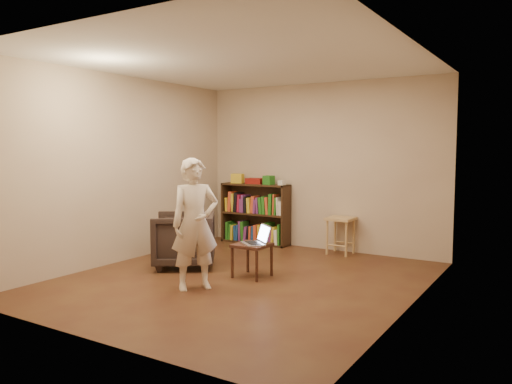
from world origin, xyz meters
The scene contains 15 objects.
floor centered at (0.00, 0.00, 0.00)m, with size 4.50×4.50×0.00m, color #411E15.
ceiling centered at (0.00, 0.00, 2.60)m, with size 4.50×4.50×0.00m, color silver.
wall_back centered at (0.00, 2.25, 1.30)m, with size 4.00×4.00×0.00m, color #C7B397.
wall_left centered at (-2.00, 0.00, 1.30)m, with size 4.50×4.50×0.00m, color #C7B397.
wall_right centered at (2.00, 0.00, 1.30)m, with size 4.50×4.50×0.00m, color #C7B397.
bookshelf centered at (-1.10, 2.09, 0.44)m, with size 1.20×0.30×1.00m.
box_yellow centered at (-1.46, 2.09, 1.08)m, with size 0.19×0.14×0.16m, color gold.
red_cloth centered at (-1.11, 2.09, 1.05)m, with size 0.28×0.20×0.09m, color maroon.
box_green centered at (-0.83, 2.05, 1.07)m, with size 0.15×0.15×0.15m, color #256E1D.
box_white centered at (-0.59, 2.07, 1.04)m, with size 0.09×0.09×0.08m, color white.
stool centered at (0.44, 2.03, 0.45)m, with size 0.38×0.38×0.56m.
armchair centered at (-1.05, 0.17, 0.37)m, with size 0.78×0.80×0.73m, color black.
side_table centered at (0.03, 0.19, 0.35)m, with size 0.41×0.41×0.42m.
laptop centered at (0.09, 0.21, 0.47)m, with size 0.44×0.43×0.24m.
person centered at (-0.24, -0.59, 0.74)m, with size 0.54×0.35×1.48m, color beige.
Camera 1 is at (3.26, -4.94, 1.59)m, focal length 35.00 mm.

